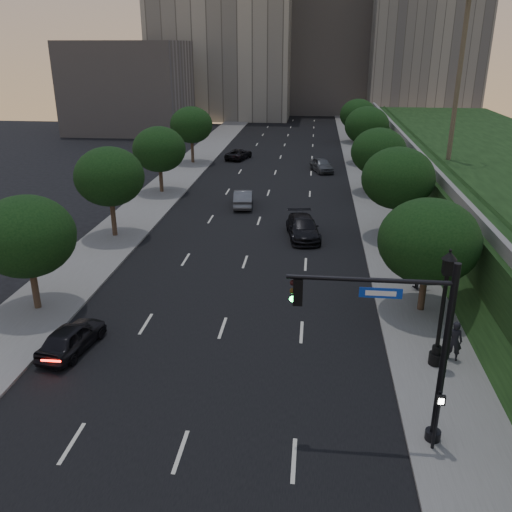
# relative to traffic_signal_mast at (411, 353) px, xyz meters

# --- Properties ---
(ground) EXTENTS (160.00, 160.00, 0.00)m
(ground) POSITION_rel_traffic_signal_mast_xyz_m (-7.84, 2.52, -3.67)
(ground) COLOR black
(ground) RESTS_ON ground
(road_surface) EXTENTS (16.00, 140.00, 0.02)m
(road_surface) POSITION_rel_traffic_signal_mast_xyz_m (-7.84, 32.52, -3.66)
(road_surface) COLOR black
(road_surface) RESTS_ON ground
(sidewalk_right) EXTENTS (4.50, 140.00, 0.15)m
(sidewalk_right) POSITION_rel_traffic_signal_mast_xyz_m (2.41, 32.52, -3.60)
(sidewalk_right) COLOR slate
(sidewalk_right) RESTS_ON ground
(sidewalk_left) EXTENTS (4.50, 140.00, 0.15)m
(sidewalk_left) POSITION_rel_traffic_signal_mast_xyz_m (-18.09, 32.52, -3.60)
(sidewalk_left) COLOR slate
(sidewalk_left) RESTS_ON ground
(parapet_wall) EXTENTS (0.35, 90.00, 0.70)m
(parapet_wall) POSITION_rel_traffic_signal_mast_xyz_m (5.66, 30.52, 0.68)
(parapet_wall) COLOR slate
(parapet_wall) RESTS_ON embankment
(office_block_left) EXTENTS (26.00, 20.00, 32.00)m
(office_block_left) POSITION_rel_traffic_signal_mast_xyz_m (-21.84, 94.52, 12.33)
(office_block_left) COLOR gray
(office_block_left) RESTS_ON ground
(office_block_mid) EXTENTS (22.00, 18.00, 26.00)m
(office_block_mid) POSITION_rel_traffic_signal_mast_xyz_m (-1.84, 104.52, 9.33)
(office_block_mid) COLOR gray
(office_block_mid) RESTS_ON ground
(office_block_right) EXTENTS (20.00, 22.00, 36.00)m
(office_block_right) POSITION_rel_traffic_signal_mast_xyz_m (16.16, 98.52, 14.33)
(office_block_right) COLOR gray
(office_block_right) RESTS_ON ground
(office_block_filler) EXTENTS (18.00, 16.00, 14.00)m
(office_block_filler) POSITION_rel_traffic_signal_mast_xyz_m (-33.84, 72.52, 3.33)
(office_block_filler) COLOR gray
(office_block_filler) RESTS_ON ground
(tree_right_a) EXTENTS (5.20, 5.20, 6.24)m
(tree_right_a) POSITION_rel_traffic_signal_mast_xyz_m (2.46, 10.52, 0.35)
(tree_right_a) COLOR #38281C
(tree_right_a) RESTS_ON ground
(tree_right_b) EXTENTS (5.20, 5.20, 6.74)m
(tree_right_b) POSITION_rel_traffic_signal_mast_xyz_m (2.46, 22.52, 0.84)
(tree_right_b) COLOR #38281C
(tree_right_b) RESTS_ON ground
(tree_right_c) EXTENTS (5.20, 5.20, 6.24)m
(tree_right_c) POSITION_rel_traffic_signal_mast_xyz_m (2.46, 35.52, 0.35)
(tree_right_c) COLOR #38281C
(tree_right_c) RESTS_ON ground
(tree_right_d) EXTENTS (5.20, 5.20, 6.74)m
(tree_right_d) POSITION_rel_traffic_signal_mast_xyz_m (2.46, 49.52, 0.84)
(tree_right_d) COLOR #38281C
(tree_right_d) RESTS_ON ground
(tree_right_e) EXTENTS (5.20, 5.20, 6.24)m
(tree_right_e) POSITION_rel_traffic_signal_mast_xyz_m (2.46, 64.52, 0.35)
(tree_right_e) COLOR #38281C
(tree_right_e) RESTS_ON ground
(tree_left_a) EXTENTS (5.00, 5.00, 6.34)m
(tree_left_a) POSITION_rel_traffic_signal_mast_xyz_m (-18.14, 8.52, 0.53)
(tree_left_a) COLOR #38281C
(tree_left_a) RESTS_ON ground
(tree_left_b) EXTENTS (5.00, 5.00, 6.71)m
(tree_left_b) POSITION_rel_traffic_signal_mast_xyz_m (-18.14, 20.52, 0.90)
(tree_left_b) COLOR #38281C
(tree_left_b) RESTS_ON ground
(tree_left_c) EXTENTS (5.00, 5.00, 6.34)m
(tree_left_c) POSITION_rel_traffic_signal_mast_xyz_m (-18.14, 33.52, 0.53)
(tree_left_c) COLOR #38281C
(tree_left_c) RESTS_ON ground
(tree_left_d) EXTENTS (5.00, 5.00, 6.71)m
(tree_left_d) POSITION_rel_traffic_signal_mast_xyz_m (-18.14, 47.52, 0.90)
(tree_left_d) COLOR #38281C
(tree_left_d) RESTS_ON ground
(traffic_signal_mast) EXTENTS (5.68, 0.56, 7.00)m
(traffic_signal_mast) POSITION_rel_traffic_signal_mast_xyz_m (0.00, 0.00, 0.00)
(traffic_signal_mast) COLOR black
(traffic_signal_mast) RESTS_ON ground
(street_lamp) EXTENTS (0.64, 0.64, 5.62)m
(street_lamp) POSITION_rel_traffic_signal_mast_xyz_m (2.16, 5.07, -1.04)
(street_lamp) COLOR black
(street_lamp) RESTS_ON ground
(pedestrian_signal) EXTENTS (0.30, 0.33, 2.50)m
(pedestrian_signal) POSITION_rel_traffic_signal_mast_xyz_m (1.00, -0.53, -2.11)
(pedestrian_signal) COLOR black
(pedestrian_signal) RESTS_ON ground
(sedan_near_left) EXTENTS (2.24, 4.29, 1.39)m
(sedan_near_left) POSITION_rel_traffic_signal_mast_xyz_m (-14.47, 4.67, -2.98)
(sedan_near_left) COLOR black
(sedan_near_left) RESTS_ON ground
(sedan_mid_left) EXTENTS (2.03, 4.70, 1.50)m
(sedan_mid_left) POSITION_rel_traffic_signal_mast_xyz_m (-9.66, 29.69, -2.92)
(sedan_mid_left) COLOR #585B5F
(sedan_mid_left) RESTS_ON ground
(sedan_far_left) EXTENTS (3.33, 5.05, 1.29)m
(sedan_far_left) POSITION_rel_traffic_signal_mast_xyz_m (-12.96, 50.70, -3.03)
(sedan_far_left) COLOR black
(sedan_far_left) RESTS_ON ground
(sedan_near_right) EXTENTS (2.97, 5.60, 1.55)m
(sedan_near_right) POSITION_rel_traffic_signal_mast_xyz_m (-4.17, 21.87, -2.90)
(sedan_near_right) COLOR black
(sedan_near_right) RESTS_ON ground
(sedan_far_right) EXTENTS (3.08, 4.83, 1.53)m
(sedan_far_right) POSITION_rel_traffic_signal_mast_xyz_m (-2.69, 44.66, -2.91)
(sedan_far_right) COLOR #4E5154
(sedan_far_right) RESTS_ON ground
(pedestrian_a) EXTENTS (0.81, 0.66, 1.91)m
(pedestrian_a) POSITION_rel_traffic_signal_mast_xyz_m (3.00, 5.56, -2.57)
(pedestrian_a) COLOR black
(pedestrian_a) RESTS_ON sidewalk_right
(pedestrian_b) EXTENTS (0.99, 0.83, 1.83)m
(pedestrian_b) POSITION_rel_traffic_signal_mast_xyz_m (2.73, 13.37, -2.61)
(pedestrian_b) COLOR black
(pedestrian_b) RESTS_ON sidewalk_right
(pedestrian_c) EXTENTS (1.07, 0.48, 1.80)m
(pedestrian_c) POSITION_rel_traffic_signal_mast_xyz_m (2.85, 13.11, -2.62)
(pedestrian_c) COLOR black
(pedestrian_c) RESTS_ON sidewalk_right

